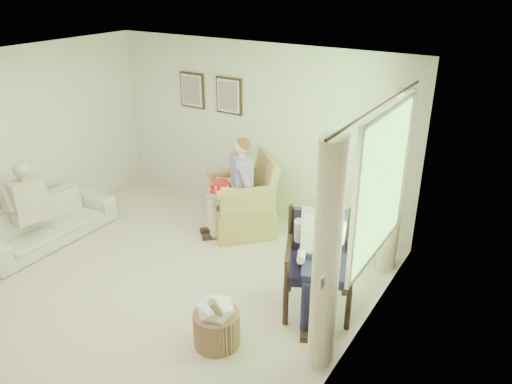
# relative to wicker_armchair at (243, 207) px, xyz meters

# --- Properties ---
(floor) EXTENTS (5.50, 5.50, 0.00)m
(floor) POSITION_rel_wicker_armchair_xyz_m (-0.21, -2.07, -0.36)
(floor) COLOR beige
(floor) RESTS_ON ground
(back_wall) EXTENTS (5.00, 0.04, 2.60)m
(back_wall) POSITION_rel_wicker_armchair_xyz_m (-0.21, 0.68, 0.94)
(back_wall) COLOR silver
(back_wall) RESTS_ON ground
(right_wall) EXTENTS (0.04, 5.50, 2.60)m
(right_wall) POSITION_rel_wicker_armchair_xyz_m (2.29, -2.07, 0.94)
(right_wall) COLOR silver
(right_wall) RESTS_ON ground
(ceiling) EXTENTS (5.00, 5.50, 0.02)m
(ceiling) POSITION_rel_wicker_armchair_xyz_m (-0.21, -2.07, 2.24)
(ceiling) COLOR white
(ceiling) RESTS_ON back_wall
(window) EXTENTS (0.13, 2.50, 1.63)m
(window) POSITION_rel_wicker_armchair_xyz_m (2.26, -0.87, 1.22)
(window) COLOR #2D6B23
(window) RESTS_ON right_wall
(curtain_left) EXTENTS (0.34, 0.34, 2.30)m
(curtain_left) POSITION_rel_wicker_armchair_xyz_m (2.12, -1.85, 0.79)
(curtain_left) COLOR beige
(curtain_left) RESTS_ON ground
(curtain_right) EXTENTS (0.34, 0.34, 2.30)m
(curtain_right) POSITION_rel_wicker_armchair_xyz_m (2.12, 0.11, 0.79)
(curtain_right) COLOR beige
(curtain_right) RESTS_ON ground
(framed_print_left) EXTENTS (0.45, 0.05, 0.55)m
(framed_print_left) POSITION_rel_wicker_armchair_xyz_m (-1.36, 0.64, 1.42)
(framed_print_left) COLOR #382114
(framed_print_left) RESTS_ON back_wall
(framed_print_right) EXTENTS (0.45, 0.05, 0.55)m
(framed_print_right) POSITION_rel_wicker_armchair_xyz_m (-0.66, 0.64, 1.42)
(framed_print_right) COLOR #382114
(framed_print_right) RESTS_ON back_wall
(wicker_armchair) EXTENTS (0.89, 0.88, 1.14)m
(wicker_armchair) POSITION_rel_wicker_armchair_xyz_m (0.00, 0.00, 0.00)
(wicker_armchair) COLOR tan
(wicker_armchair) RESTS_ON ground
(wood_armchair) EXTENTS (0.72, 0.68, 1.11)m
(wood_armchair) POSITION_rel_wicker_armchair_xyz_m (1.74, -1.05, 0.25)
(wood_armchair) COLOR black
(wood_armchair) RESTS_ON ground
(sofa) EXTENTS (1.93, 0.76, 0.56)m
(sofa) POSITION_rel_wicker_armchair_xyz_m (-2.16, -1.75, -0.08)
(sofa) COLOR beige
(sofa) RESTS_ON ground
(person_wicker) EXTENTS (0.40, 0.63, 1.40)m
(person_wicker) POSITION_rel_wicker_armchair_xyz_m (-0.00, -0.15, 0.47)
(person_wicker) COLOR beige
(person_wicker) RESTS_ON ground
(person_dark) EXTENTS (0.40, 0.62, 1.44)m
(person_dark) POSITION_rel_wicker_armchair_xyz_m (1.74, -1.23, 0.50)
(person_dark) COLOR #1B1938
(person_dark) RESTS_ON ground
(person_sofa) EXTENTS (0.42, 0.62, 1.24)m
(person_sofa) POSITION_rel_wicker_armchair_xyz_m (-2.16, -1.99, 0.34)
(person_sofa) COLOR beige
(person_sofa) RESTS_ON ground
(red_hat) EXTENTS (0.31, 0.31, 0.14)m
(red_hat) POSITION_rel_wicker_armchair_xyz_m (-0.18, -0.28, 0.38)
(red_hat) COLOR red
(red_hat) RESTS_ON person_wicker
(hatbox) EXTENTS (0.63, 0.63, 0.70)m
(hatbox) POSITION_rel_wicker_armchair_xyz_m (1.12, -2.20, -0.09)
(hatbox) COLOR tan
(hatbox) RESTS_ON ground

